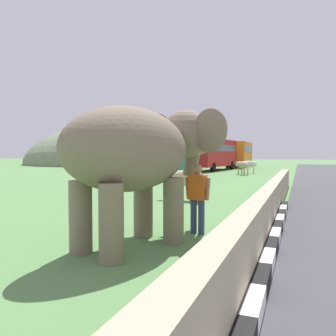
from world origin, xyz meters
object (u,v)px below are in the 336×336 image
at_px(person_handler, 198,195).
at_px(bus_red, 213,152).
at_px(cow_near, 185,179).
at_px(elephant, 142,152).
at_px(cow_far, 248,164).
at_px(bus_orange, 239,152).
at_px(cow_mid, 243,165).
at_px(bus_teal, 161,152).

bearing_deg(person_handler, bus_red, 13.08).
relative_size(person_handler, bus_red, 0.16).
relative_size(bus_red, cow_near, 5.36).
distance_m(person_handler, cow_near, 5.85).
distance_m(elephant, cow_near, 6.94).
height_order(elephant, cow_far, elephant).
bearing_deg(bus_orange, cow_mid, -169.62).
xyz_separation_m(bus_red, bus_orange, (10.31, -1.25, -0.00)).
xyz_separation_m(bus_orange, cow_mid, (-17.59, -3.22, -1.21)).
relative_size(bus_orange, cow_far, 5.10).
bearing_deg(bus_teal, elephant, -158.53).
xyz_separation_m(bus_teal, bus_red, (11.45, -1.66, 0.00)).
distance_m(elephant, bus_teal, 21.31).
height_order(bus_teal, cow_mid, bus_teal).
xyz_separation_m(bus_orange, cow_near, (-34.86, -3.59, -1.21)).
height_order(person_handler, bus_orange, bus_orange).
height_order(bus_orange, cow_mid, bus_orange).
distance_m(elephant, cow_far, 26.69).
bearing_deg(cow_mid, person_handler, -173.72).
height_order(person_handler, cow_mid, person_handler).
distance_m(bus_red, cow_far, 6.65).
bearing_deg(cow_far, cow_mid, 177.15).
bearing_deg(cow_far, bus_orange, 12.64).
bearing_deg(elephant, cow_near, 10.99).
distance_m(bus_red, cow_mid, 8.63).
relative_size(bus_teal, cow_mid, 5.17).
distance_m(cow_near, cow_far, 19.90).
bearing_deg(elephant, cow_far, 3.31).
xyz_separation_m(elephant, bus_red, (31.28, 6.14, 0.15)).
bearing_deg(person_handler, cow_far, 5.34).
bearing_deg(cow_far, bus_teal, 137.36).
height_order(bus_teal, bus_red, same).
distance_m(bus_teal, cow_near, 14.67).
distance_m(elephant, bus_red, 31.87).
xyz_separation_m(elephant, bus_teal, (19.83, 7.80, 0.14)).
height_order(elephant, person_handler, elephant).
bearing_deg(elephant, bus_red, 11.10).
bearing_deg(cow_mid, bus_orange, 10.38).
relative_size(bus_teal, bus_orange, 0.87).
bearing_deg(person_handler, cow_near, 21.40).
distance_m(elephant, cow_mid, 24.07).
bearing_deg(bus_orange, person_handler, -171.92).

